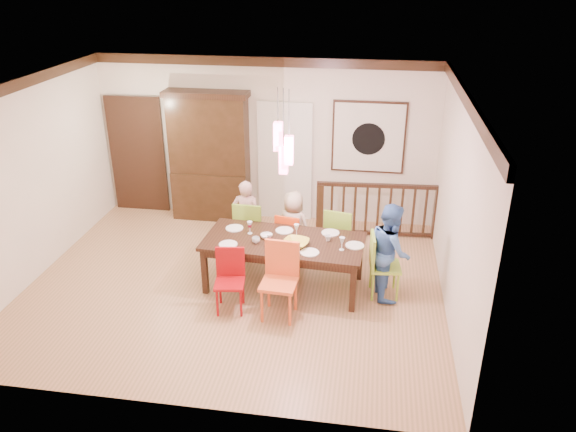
# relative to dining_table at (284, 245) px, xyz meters

# --- Properties ---
(floor) EXTENTS (6.00, 6.00, 0.00)m
(floor) POSITION_rel_dining_table_xyz_m (-0.71, -0.09, -0.67)
(floor) COLOR #A0784D
(floor) RESTS_ON ground
(ceiling) EXTENTS (6.00, 6.00, 0.00)m
(ceiling) POSITION_rel_dining_table_xyz_m (-0.71, -0.09, 2.23)
(ceiling) COLOR white
(ceiling) RESTS_ON wall_back
(wall_back) EXTENTS (6.00, 0.00, 6.00)m
(wall_back) POSITION_rel_dining_table_xyz_m (-0.71, 2.41, 0.78)
(wall_back) COLOR beige
(wall_back) RESTS_ON floor
(wall_left) EXTENTS (0.00, 5.00, 5.00)m
(wall_left) POSITION_rel_dining_table_xyz_m (-3.71, -0.09, 0.78)
(wall_left) COLOR beige
(wall_left) RESTS_ON floor
(wall_right) EXTENTS (0.00, 5.00, 5.00)m
(wall_right) POSITION_rel_dining_table_xyz_m (2.29, -0.09, 0.78)
(wall_right) COLOR beige
(wall_right) RESTS_ON floor
(crown_molding) EXTENTS (6.00, 5.00, 0.16)m
(crown_molding) POSITION_rel_dining_table_xyz_m (-0.71, -0.09, 2.15)
(crown_molding) COLOR black
(crown_molding) RESTS_ON wall_back
(panel_door) EXTENTS (1.04, 0.07, 2.24)m
(panel_door) POSITION_rel_dining_table_xyz_m (-3.11, 2.36, 0.38)
(panel_door) COLOR black
(panel_door) RESTS_ON wall_back
(white_doorway) EXTENTS (0.97, 0.05, 2.22)m
(white_doorway) POSITION_rel_dining_table_xyz_m (-0.36, 2.38, 0.38)
(white_doorway) COLOR silver
(white_doorway) RESTS_ON wall_back
(painting) EXTENTS (1.25, 0.06, 1.25)m
(painting) POSITION_rel_dining_table_xyz_m (1.09, 2.37, 0.93)
(painting) COLOR black
(painting) RESTS_ON wall_back
(pendant_cluster) EXTENTS (0.27, 0.21, 1.14)m
(pendant_cluster) POSITION_rel_dining_table_xyz_m (0.00, -0.00, 1.43)
(pendant_cluster) COLOR #FF4C7C
(pendant_cluster) RESTS_ON ceiling
(dining_table) EXTENTS (2.33, 1.18, 0.75)m
(dining_table) POSITION_rel_dining_table_xyz_m (0.00, 0.00, 0.00)
(dining_table) COLOR black
(dining_table) RESTS_ON floor
(chair_far_left) EXTENTS (0.47, 0.47, 0.99)m
(chair_far_left) POSITION_rel_dining_table_xyz_m (-0.65, 0.78, -0.10)
(chair_far_left) COLOR #78A82F
(chair_far_left) RESTS_ON floor
(chair_far_mid) EXTENTS (0.45, 0.45, 0.86)m
(chair_far_mid) POSITION_rel_dining_table_xyz_m (-0.01, 0.71, -0.18)
(chair_far_mid) COLOR red
(chair_far_mid) RESTS_ON floor
(chair_far_right) EXTENTS (0.51, 0.51, 0.95)m
(chair_far_right) POSITION_rel_dining_table_xyz_m (0.76, 0.82, -0.13)
(chair_far_right) COLOR #7FB22E
(chair_far_right) RESTS_ON floor
(chair_near_left) EXTENTS (0.44, 0.44, 0.87)m
(chair_near_left) POSITION_rel_dining_table_xyz_m (-0.62, -0.72, -0.18)
(chair_near_left) COLOR #98090E
(chair_near_left) RESTS_ON floor
(chair_near_mid) EXTENTS (0.49, 0.49, 1.03)m
(chair_near_mid) POSITION_rel_dining_table_xyz_m (0.06, -0.76, -0.08)
(chair_near_mid) COLOR #EA5D2C
(chair_near_mid) RESTS_ON floor
(chair_end_right) EXTENTS (0.46, 0.46, 0.94)m
(chair_end_right) POSITION_rel_dining_table_xyz_m (1.44, -0.01, -0.14)
(chair_end_right) COLOR #A0CF39
(chair_end_right) RESTS_ON floor
(china_hutch) EXTENTS (1.48, 0.46, 2.34)m
(china_hutch) POSITION_rel_dining_table_xyz_m (-1.70, 2.21, 0.50)
(china_hutch) COLOR black
(china_hutch) RESTS_ON floor
(balustrade) EXTENTS (2.11, 0.20, 0.96)m
(balustrade) POSITION_rel_dining_table_xyz_m (1.32, 1.86, -0.17)
(balustrade) COLOR black
(balustrade) RESTS_ON floor
(person_far_left) EXTENTS (0.46, 0.31, 1.26)m
(person_far_left) POSITION_rel_dining_table_xyz_m (-0.75, 0.90, -0.04)
(person_far_left) COLOR #D6A3A3
(person_far_left) RESTS_ON floor
(person_far_mid) EXTENTS (0.66, 0.54, 1.16)m
(person_far_mid) POSITION_rel_dining_table_xyz_m (0.02, 0.80, -0.09)
(person_far_mid) COLOR #BAA68D
(person_far_mid) RESTS_ON floor
(person_end_right) EXTENTS (0.65, 0.76, 1.39)m
(person_end_right) POSITION_rel_dining_table_xyz_m (1.49, 0.00, 0.03)
(person_end_right) COLOR #4574C1
(person_end_right) RESTS_ON floor
(serving_bowl) EXTENTS (0.41, 0.41, 0.09)m
(serving_bowl) POSITION_rel_dining_table_xyz_m (0.20, -0.15, 0.12)
(serving_bowl) COLOR gold
(serving_bowl) RESTS_ON dining_table
(small_bowl) EXTENTS (0.22, 0.22, 0.05)m
(small_bowl) POSITION_rel_dining_table_xyz_m (-0.26, 0.03, 0.11)
(small_bowl) COLOR white
(small_bowl) RESTS_ON dining_table
(cup_left) EXTENTS (0.11, 0.11, 0.09)m
(cup_left) POSITION_rel_dining_table_xyz_m (-0.37, -0.15, 0.12)
(cup_left) COLOR silver
(cup_left) RESTS_ON dining_table
(cup_right) EXTENTS (0.12, 0.12, 0.08)m
(cup_right) POSITION_rel_dining_table_xyz_m (0.62, 0.07, 0.12)
(cup_right) COLOR silver
(cup_right) RESTS_ON dining_table
(plate_far_left) EXTENTS (0.26, 0.26, 0.01)m
(plate_far_left) POSITION_rel_dining_table_xyz_m (-0.78, 0.25, 0.09)
(plate_far_left) COLOR white
(plate_far_left) RESTS_ON dining_table
(plate_far_mid) EXTENTS (0.26, 0.26, 0.01)m
(plate_far_mid) POSITION_rel_dining_table_xyz_m (-0.04, 0.29, 0.09)
(plate_far_mid) COLOR white
(plate_far_mid) RESTS_ON dining_table
(plate_far_right) EXTENTS (0.26, 0.26, 0.01)m
(plate_far_right) POSITION_rel_dining_table_xyz_m (0.63, 0.31, 0.09)
(plate_far_right) COLOR white
(plate_far_right) RESTS_ON dining_table
(plate_near_left) EXTENTS (0.26, 0.26, 0.01)m
(plate_near_left) POSITION_rel_dining_table_xyz_m (-0.74, -0.27, 0.09)
(plate_near_left) COLOR white
(plate_near_left) RESTS_ON dining_table
(plate_near_mid) EXTENTS (0.26, 0.26, 0.01)m
(plate_near_mid) POSITION_rel_dining_table_xyz_m (0.41, -0.33, 0.09)
(plate_near_mid) COLOR white
(plate_near_mid) RESTS_ON dining_table
(plate_end_right) EXTENTS (0.26, 0.26, 0.01)m
(plate_end_right) POSITION_rel_dining_table_xyz_m (1.00, -0.03, 0.09)
(plate_end_right) COLOR white
(plate_end_right) RESTS_ON dining_table
(wine_glass_a) EXTENTS (0.08, 0.08, 0.19)m
(wine_glass_a) POSITION_rel_dining_table_xyz_m (-0.52, 0.13, 0.17)
(wine_glass_a) COLOR #590C19
(wine_glass_a) RESTS_ON dining_table
(wine_glass_b) EXTENTS (0.08, 0.08, 0.19)m
(wine_glass_b) POSITION_rel_dining_table_xyz_m (0.16, 0.14, 0.17)
(wine_glass_b) COLOR silver
(wine_glass_b) RESTS_ON dining_table
(wine_glass_c) EXTENTS (0.08, 0.08, 0.19)m
(wine_glass_c) POSITION_rel_dining_table_xyz_m (-0.17, -0.22, 0.17)
(wine_glass_c) COLOR #590C19
(wine_glass_c) RESTS_ON dining_table
(wine_glass_d) EXTENTS (0.08, 0.08, 0.19)m
(wine_glass_d) POSITION_rel_dining_table_xyz_m (0.83, -0.17, 0.17)
(wine_glass_d) COLOR silver
(wine_glass_d) RESTS_ON dining_table
(napkin) EXTENTS (0.18, 0.14, 0.01)m
(napkin) POSITION_rel_dining_table_xyz_m (0.01, -0.38, 0.09)
(napkin) COLOR #D83359
(napkin) RESTS_ON dining_table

